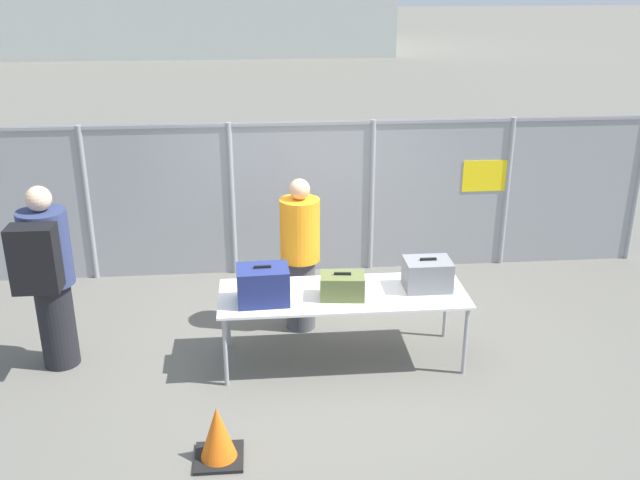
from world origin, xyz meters
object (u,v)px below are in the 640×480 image
Objects in this scene: suitcase_grey at (427,274)px; traffic_cone at (218,436)px; traveler_hooded at (47,273)px; suitcase_navy at (263,285)px; utility_trailer at (326,183)px; inspection_table at (343,297)px; suitcase_olive at (342,286)px; security_worker_near at (300,253)px.

suitcase_grey reaches higher than traffic_cone.
traveler_hooded is (-3.59, 0.08, 0.13)m from suitcase_grey.
utility_trailer is at bearing 77.56° from suitcase_navy.
traveler_hooded is (-2.00, 0.23, 0.10)m from suitcase_navy.
suitcase_navy is at bearing -102.44° from utility_trailer.
traffic_cone is (-1.16, -1.44, -0.47)m from inspection_table.
traveler_hooded reaches higher than suitcase_olive.
suitcase_olive is at bearing -171.62° from suitcase_grey.
suitcase_navy is 0.27× the size of traveler_hooded.
suitcase_navy is at bearing -27.74° from traveler_hooded.
traffic_cone is (-0.39, -1.32, -0.68)m from suitcase_navy.
suitcase_navy is (-0.76, -0.12, 0.22)m from inspection_table.
suitcase_navy is 0.14× the size of utility_trailer.
traveler_hooded is at bearing 135.99° from traffic_cone.
utility_trailer reaches higher than traffic_cone.
suitcase_olive is at bearing -93.79° from utility_trailer.
suitcase_grey reaches higher than inspection_table.
suitcase_grey is (0.84, 0.12, 0.03)m from suitcase_olive.
traffic_cone is (-1.14, -1.35, -0.63)m from suitcase_olive.
security_worker_near is (-1.19, 0.69, -0.02)m from suitcase_grey.
security_worker_near reaches higher than suitcase_navy.
traveler_hooded is 5.56m from utility_trailer.
traveler_hooded is 3.78× the size of traffic_cone.
utility_trailer is 7.51× the size of traffic_cone.
suitcase_grey is at bearing 2.36° from inspection_table.
suitcase_navy is 0.93m from security_worker_near.
suitcase_grey is 0.24× the size of traveler_hooded.
utility_trailer is (0.32, 4.80, -0.43)m from suitcase_olive.
suitcase_grey is 2.56m from traffic_cone.
suitcase_olive is 2.76m from traveler_hooded.
suitcase_navy reaches higher than suitcase_olive.
suitcase_grey is 3.59m from traveler_hooded.
suitcase_olive is 0.99× the size of suitcase_grey.
inspection_table is at bearing 51.13° from traffic_cone.
traveler_hooded reaches higher than suitcase_navy.
security_worker_near is at bearing -99.47° from utility_trailer.
inspection_table is 4.83× the size of suitcase_navy.
suitcase_navy reaches higher than inspection_table.
security_worker_near is at bearing 69.78° from traffic_cone.
suitcase_grey is (1.59, 0.16, -0.03)m from suitcase_navy.
suitcase_grey is at bearing 36.54° from traffic_cone.
security_worker_near is at bearing -6.81° from traveler_hooded.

